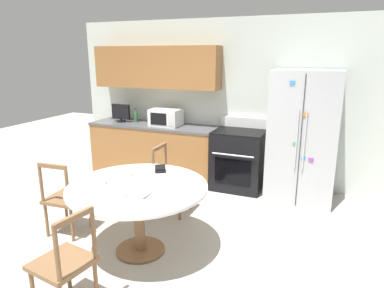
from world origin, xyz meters
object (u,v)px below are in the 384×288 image
(oven_range, at_px, (239,159))
(countertop_tv, at_px, (121,112))
(wallet, at_px, (160,169))
(counter_bottle, at_px, (136,117))
(dining_chair_near, at_px, (65,264))
(microwave, at_px, (166,117))
(dining_chair_far, at_px, (171,181))
(dining_chair_left, at_px, (65,199))
(candle_glass, at_px, (102,181))
(refrigerator, at_px, (303,137))

(oven_range, distance_m, countertop_tv, 2.21)
(wallet, bearing_deg, counter_bottle, 128.10)
(oven_range, distance_m, counter_bottle, 1.95)
(dining_chair_near, height_order, wallet, dining_chair_near)
(oven_range, relative_size, dining_chair_near, 1.20)
(countertop_tv, distance_m, counter_bottle, 0.27)
(oven_range, bearing_deg, countertop_tv, 179.70)
(microwave, height_order, dining_chair_far, microwave)
(dining_chair_left, distance_m, wallet, 1.16)
(dining_chair_near, xyz_separation_m, wallet, (0.11, 1.45, 0.34))
(counter_bottle, bearing_deg, oven_range, -2.70)
(dining_chair_near, bearing_deg, dining_chair_left, 50.76)
(oven_range, height_order, dining_chair_far, oven_range)
(dining_chair_far, relative_size, wallet, 5.37)
(oven_range, bearing_deg, dining_chair_near, -100.51)
(microwave, distance_m, dining_chair_left, 2.26)
(candle_glass, bearing_deg, dining_chair_near, -73.03)
(dining_chair_far, bearing_deg, microwave, -150.52)
(microwave, xyz_separation_m, dining_chair_near, (0.67, -3.16, -0.60))
(refrigerator, height_order, counter_bottle, refrigerator)
(microwave, relative_size, countertop_tv, 1.44)
(dining_chair_left, xyz_separation_m, dining_chair_near, (0.90, -1.00, 0.00))
(dining_chair_left, distance_m, dining_chair_near, 1.34)
(dining_chair_far, height_order, wallet, dining_chair_far)
(refrigerator, xyz_separation_m, oven_range, (-0.93, 0.06, -0.46))
(counter_bottle, xyz_separation_m, wallet, (1.41, -1.79, -0.21))
(refrigerator, height_order, oven_range, refrigerator)
(counter_bottle, bearing_deg, dining_chair_far, -44.75)
(microwave, bearing_deg, dining_chair_left, -95.88)
(refrigerator, distance_m, countertop_tv, 3.07)
(dining_chair_left, bearing_deg, oven_range, 50.99)
(countertop_tv, height_order, dining_chair_left, countertop_tv)
(oven_range, relative_size, wallet, 6.43)
(microwave, relative_size, dining_chair_near, 0.55)
(counter_bottle, bearing_deg, countertop_tv, -162.88)
(microwave, distance_m, candle_glass, 2.33)
(countertop_tv, height_order, candle_glass, countertop_tv)
(refrigerator, bearing_deg, wallet, -130.49)
(refrigerator, xyz_separation_m, counter_bottle, (-2.81, 0.15, 0.07))
(microwave, relative_size, dining_chair_far, 0.55)
(dining_chair_left, bearing_deg, dining_chair_far, 43.48)
(oven_range, xyz_separation_m, microwave, (-1.26, 0.01, 0.57))
(refrigerator, distance_m, wallet, 2.17)
(dining_chair_left, distance_m, candle_glass, 0.73)
(refrigerator, bearing_deg, microwave, 178.18)
(countertop_tv, bearing_deg, dining_chair_near, -63.95)
(microwave, xyz_separation_m, counter_bottle, (-0.62, 0.08, -0.05))
(candle_glass, distance_m, wallet, 0.68)
(counter_bottle, relative_size, candle_glass, 2.87)
(countertop_tv, height_order, wallet, countertop_tv)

